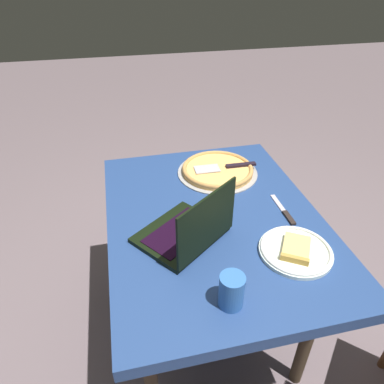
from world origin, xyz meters
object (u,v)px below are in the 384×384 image
(pizza_plate, at_px, (296,250))
(pizza_tray, at_px, (218,170))
(laptop, at_px, (188,230))
(dining_table, at_px, (213,232))
(drink_cup, at_px, (232,291))
(table_knife, at_px, (285,212))

(pizza_plate, bearing_deg, pizza_tray, 11.16)
(laptop, bearing_deg, dining_table, -47.22)
(pizza_plate, xyz_separation_m, drink_cup, (-0.15, 0.28, 0.04))
(pizza_plate, height_order, drink_cup, drink_cup)
(table_knife, bearing_deg, dining_table, 80.56)
(dining_table, relative_size, pizza_plate, 4.35)
(dining_table, distance_m, table_knife, 0.30)
(pizza_plate, xyz_separation_m, pizza_tray, (0.57, 0.11, 0.00))
(table_knife, xyz_separation_m, drink_cup, (-0.37, 0.35, 0.05))
(drink_cup, bearing_deg, table_knife, -43.31)
(laptop, relative_size, pizza_tray, 1.03)
(dining_table, height_order, laptop, laptop)
(laptop, xyz_separation_m, drink_cup, (-0.29, -0.06, 0.01))
(laptop, height_order, pizza_tray, laptop)
(dining_table, relative_size, drink_cup, 9.80)
(pizza_plate, distance_m, table_knife, 0.23)
(pizza_tray, bearing_deg, pizza_plate, -168.84)
(dining_table, bearing_deg, laptop, 132.78)
(drink_cup, bearing_deg, pizza_plate, -62.01)
(pizza_tray, bearing_deg, dining_table, 161.16)
(pizza_plate, height_order, pizza_tray, same)
(laptop, distance_m, pizza_tray, 0.49)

